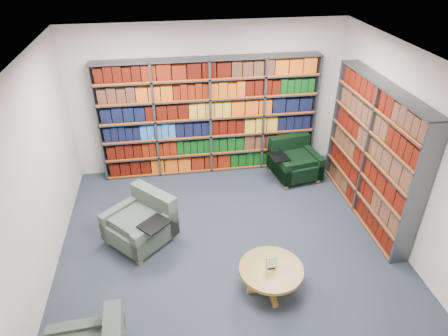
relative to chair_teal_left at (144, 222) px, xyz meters
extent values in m
cube|color=black|center=(1.25, -0.43, -0.31)|extent=(5.00, 5.00, 0.01)
cube|color=white|center=(1.25, -0.43, 2.50)|extent=(5.00, 5.00, 0.01)
cube|color=beige|center=(1.25, 2.08, 1.09)|extent=(5.00, 0.01, 2.80)
cube|color=beige|center=(1.25, -2.93, 1.09)|extent=(5.00, 0.01, 2.80)
cube|color=beige|center=(-1.25, -0.43, 1.09)|extent=(0.01, 5.00, 2.80)
cube|color=beige|center=(3.76, -0.43, 1.09)|extent=(0.01, 5.00, 2.80)
cube|color=#47494F|center=(1.25, 1.91, 0.79)|extent=(4.00, 0.28, 2.20)
cube|color=silver|center=(1.25, 2.04, 0.79)|extent=(4.00, 0.02, 2.20)
cube|color=#D84C0A|center=(1.25, 1.78, 0.79)|extent=(4.00, 0.01, 2.20)
cube|color=#3D0903|center=(1.25, 1.91, -0.13)|extent=(3.88, 0.21, 0.29)
cube|color=#3D0903|center=(1.25, 1.91, 0.24)|extent=(3.88, 0.21, 0.29)
cube|color=black|center=(1.25, 1.91, 0.61)|extent=(3.88, 0.21, 0.29)
cube|color=black|center=(1.25, 1.91, 0.97)|extent=(3.88, 0.21, 0.29)
cube|color=#442517|center=(1.25, 1.91, 1.34)|extent=(3.88, 0.21, 0.29)
cube|color=#3D0903|center=(1.25, 1.91, 1.71)|extent=(3.88, 0.21, 0.29)
cube|color=#47494F|center=(3.59, 0.17, 0.79)|extent=(0.28, 2.50, 2.20)
cube|color=silver|center=(3.72, 0.17, 0.79)|extent=(0.02, 2.50, 2.20)
cube|color=#D84C0A|center=(3.46, 0.17, 0.79)|extent=(0.02, 2.50, 2.20)
cube|color=#442517|center=(3.59, 0.17, -0.13)|extent=(0.21, 2.38, 0.29)
cube|color=#3D0903|center=(3.59, 0.17, 0.24)|extent=(0.21, 2.38, 0.29)
cube|color=#442517|center=(3.59, 0.17, 0.61)|extent=(0.21, 2.38, 0.29)
cube|color=#3D0903|center=(3.59, 0.17, 0.97)|extent=(0.21, 2.38, 0.29)
cube|color=#442517|center=(3.59, 0.17, 1.34)|extent=(0.21, 2.38, 0.29)
cube|color=#3D0903|center=(3.59, 0.17, 1.71)|extent=(0.21, 2.38, 0.29)
cube|color=#032630|center=(-0.06, -0.05, -0.07)|extent=(1.18, 1.18, 0.30)
cube|color=#032630|center=(0.18, 0.17, 0.12)|extent=(0.70, 0.73, 0.67)
cube|color=#032630|center=(-0.30, 0.20, 0.01)|extent=(0.70, 0.66, 0.44)
cube|color=#032630|center=(0.18, -0.31, 0.01)|extent=(0.70, 0.66, 0.44)
cube|color=black|center=(0.18, -0.38, 0.25)|extent=(0.51, 0.51, 0.02)
cube|color=olive|center=(-0.55, -0.04, -0.26)|extent=(0.09, 0.09, 0.09)
cube|color=olive|center=(-0.08, -0.54, -0.26)|extent=(0.09, 0.09, 0.09)
cube|color=olive|center=(-0.05, 0.43, -0.26)|extent=(0.09, 0.09, 0.09)
cube|color=olive|center=(0.42, -0.07, -0.26)|extent=(0.09, 0.09, 0.09)
cube|color=black|center=(2.80, 1.37, -0.08)|extent=(0.92, 0.92, 0.28)
cube|color=black|center=(2.75, 1.68, 0.10)|extent=(0.82, 0.31, 0.64)
cube|color=black|center=(2.47, 1.32, 0.00)|extent=(0.26, 0.81, 0.43)
cube|color=black|center=(3.13, 1.43, 0.00)|extent=(0.26, 0.81, 0.43)
cube|color=black|center=(2.44, 1.26, 0.23)|extent=(0.36, 0.44, 0.02)
cube|color=olive|center=(2.54, 0.99, -0.26)|extent=(0.07, 0.07, 0.09)
cube|color=olive|center=(3.18, 1.11, -0.26)|extent=(0.07, 0.07, 0.09)
cube|color=olive|center=(2.42, 1.64, -0.26)|extent=(0.07, 0.07, 0.09)
cube|color=olive|center=(3.07, 1.75, -0.26)|extent=(0.07, 0.07, 0.09)
cube|color=#032630|center=(-0.56, -1.89, 0.00)|extent=(0.81, 0.17, 0.43)
cylinder|color=olive|center=(1.64, -1.29, 0.06)|extent=(0.83, 0.83, 0.05)
cylinder|color=olive|center=(1.64, -1.29, -0.12)|extent=(0.11, 0.11, 0.33)
cube|color=olive|center=(1.64, -1.29, -0.27)|extent=(0.60, 0.07, 0.06)
cube|color=olive|center=(1.64, -1.29, -0.27)|extent=(0.07, 0.60, 0.06)
cube|color=black|center=(1.64, -1.29, 0.09)|extent=(0.09, 0.05, 0.01)
cube|color=white|center=(1.64, -1.29, 0.19)|extent=(0.13, 0.01, 0.18)
cube|color=#145926|center=(1.64, -1.28, 0.19)|extent=(0.14, 0.00, 0.20)
camera|label=1|loc=(0.48, -4.85, 3.83)|focal=32.00mm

